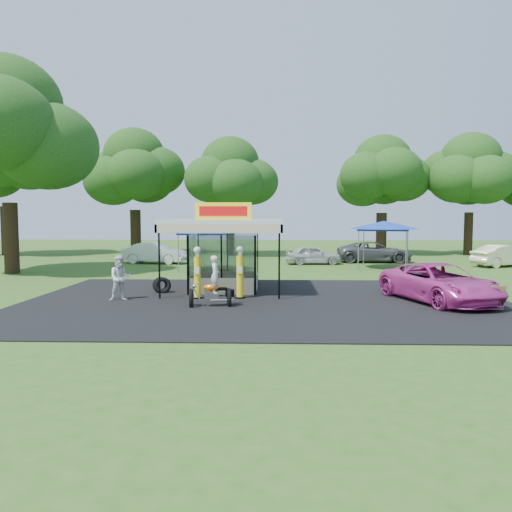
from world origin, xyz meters
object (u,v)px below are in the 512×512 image
(tent_east, at_px, (384,225))
(bg_car_e, at_px, (504,256))
(kiosk_car, at_px, (229,275))
(tent_west, at_px, (204,230))
(gas_station_kiosk, at_px, (225,254))
(bg_car_c, at_px, (313,255))
(motorcycle, at_px, (213,286))
(bg_car_a, at_px, (155,253))
(bg_car_d, at_px, (374,252))
(a_frame_sign, at_px, (496,298))
(pink_sedan, at_px, (440,283))
(gas_pump_right, at_px, (240,273))
(spectator_west, at_px, (120,278))
(gas_pump_left, at_px, (197,274))

(tent_east, bearing_deg, bg_car_e, 10.09)
(kiosk_car, distance_m, tent_west, 7.93)
(bg_car_e, bearing_deg, gas_station_kiosk, 102.26)
(bg_car_c, relative_size, tent_east, 0.88)
(gas_station_kiosk, relative_size, motorcycle, 2.58)
(motorcycle, xyz_separation_m, bg_car_a, (-6.65, 18.46, -0.02))
(bg_car_a, xyz_separation_m, tent_east, (16.57, -3.34, 2.16))
(bg_car_d, bearing_deg, a_frame_sign, -177.12)
(motorcycle, relative_size, tent_east, 0.45)
(bg_car_a, distance_m, tent_east, 17.04)
(a_frame_sign, xyz_separation_m, pink_sedan, (-1.50, 1.78, 0.31))
(bg_car_c, bearing_deg, tent_east, -128.42)
(tent_west, bearing_deg, tent_east, 6.31)
(pink_sedan, distance_m, tent_west, 16.99)
(pink_sedan, distance_m, bg_car_c, 17.24)
(gas_pump_right, bearing_deg, bg_car_a, 114.61)
(gas_pump_right, height_order, tent_east, tent_east)
(gas_pump_right, height_order, pink_sedan, gas_pump_right)
(spectator_west, xyz_separation_m, bg_car_d, (14.38, 18.65, -0.15))
(gas_pump_left, xyz_separation_m, kiosk_car, (0.94, 4.70, -0.60))
(gas_pump_left, height_order, bg_car_e, gas_pump_left)
(kiosk_car, height_order, tent_east, tent_east)
(bg_car_d, distance_m, tent_west, 14.14)
(gas_station_kiosk, distance_m, spectator_west, 5.12)
(pink_sedan, distance_m, bg_car_e, 18.14)
(tent_west, xyz_separation_m, tent_east, (12.17, 1.34, 0.26))
(gas_station_kiosk, xyz_separation_m, spectator_west, (-4.12, -2.93, -0.83))
(bg_car_c, xyz_separation_m, bg_car_d, (4.94, 1.88, 0.10))
(motorcycle, height_order, bg_car_c, motorcycle)
(gas_station_kiosk, distance_m, a_frame_sign, 11.72)
(pink_sedan, height_order, bg_car_a, pink_sedan)
(bg_car_e, bearing_deg, spectator_west, 102.62)
(spectator_west, relative_size, tent_west, 0.45)
(gas_pump_left, distance_m, tent_east, 17.25)
(tent_west, bearing_deg, gas_station_kiosk, -76.46)
(gas_pump_left, bearing_deg, gas_station_kiosk, 69.44)
(pink_sedan, height_order, spectator_west, spectator_west)
(motorcycle, relative_size, a_frame_sign, 2.16)
(spectator_west, relative_size, bg_car_a, 0.39)
(spectator_west, relative_size, tent_east, 0.41)
(gas_pump_right, bearing_deg, gas_pump_left, -175.69)
(a_frame_sign, xyz_separation_m, bg_car_c, (-5.31, 18.60, 0.21))
(a_frame_sign, distance_m, pink_sedan, 2.35)
(bg_car_a, bearing_deg, gas_station_kiosk, -145.22)
(pink_sedan, distance_m, bg_car_d, 18.74)
(tent_west, relative_size, tent_east, 0.91)
(gas_station_kiosk, height_order, gas_pump_right, gas_station_kiosk)
(spectator_west, xyz_separation_m, bg_car_e, (22.87, 15.32, -0.17))
(a_frame_sign, height_order, spectator_west, spectator_west)
(a_frame_sign, height_order, tent_west, tent_west)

